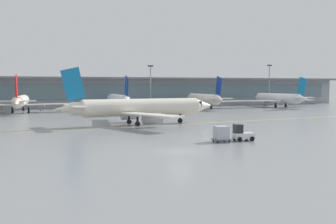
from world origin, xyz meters
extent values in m
plane|color=gray|center=(0.00, 0.00, 0.00)|extent=(400.00, 400.00, 0.00)
cube|color=yellow|center=(4.61, 28.04, 0.00)|extent=(109.30, 13.13, 0.01)
cube|color=#8C939E|center=(0.00, 93.90, 4.50)|extent=(196.60, 8.00, 9.00)
cube|color=slate|center=(0.00, 89.82, 4.95)|extent=(188.74, 0.16, 5.04)
cube|color=slate|center=(0.00, 92.40, 9.30)|extent=(204.46, 11.00, 0.60)
cylinder|color=silver|center=(-15.77, 71.68, 2.95)|extent=(4.45, 20.79, 2.86)
cone|color=silver|center=(-14.84, 83.68, 2.95)|extent=(2.98, 3.64, 2.72)
cube|color=black|center=(-15.02, 81.39, 3.31)|extent=(2.43, 2.74, 1.00)
cone|color=silver|center=(-16.74, 59.11, 2.95)|extent=(2.78, 4.76, 2.44)
cylinder|color=#999EA3|center=(-20.76, 71.64, 1.36)|extent=(2.00, 3.16, 1.77)
cube|color=silver|center=(-8.59, 69.43, 2.16)|extent=(12.10, 5.02, 0.24)
cylinder|color=#999EA3|center=(-10.84, 70.88, 1.36)|extent=(2.00, 3.16, 1.77)
cube|color=red|center=(-16.67, 60.03, 6.82)|extent=(0.60, 3.87, 5.39)
cube|color=silver|center=(-18.74, 60.52, 3.38)|extent=(4.36, 2.34, 0.20)
cube|color=silver|center=(-14.54, 60.20, 3.38)|extent=(4.36, 2.34, 0.20)
cylinder|color=black|center=(-15.21, 78.88, 0.76)|extent=(0.37, 0.37, 1.52)
cylinder|color=black|center=(-15.21, 78.88, 0.38)|extent=(0.52, 0.79, 0.76)
cylinder|color=black|center=(-17.83, 70.15, 0.76)|extent=(0.37, 0.37, 1.52)
cylinder|color=black|center=(-17.83, 70.15, 0.38)|extent=(0.52, 0.79, 0.76)
cylinder|color=black|center=(-13.97, 69.85, 0.76)|extent=(0.37, 0.37, 1.52)
cylinder|color=black|center=(-13.97, 69.85, 0.38)|extent=(0.52, 0.79, 0.76)
cylinder|color=white|center=(10.16, 73.86, 2.95)|extent=(3.66, 20.72, 2.86)
cone|color=white|center=(10.62, 85.88, 2.95)|extent=(2.85, 3.54, 2.72)
cube|color=black|center=(10.53, 83.59, 3.31)|extent=(2.33, 2.66, 1.00)
cone|color=white|center=(9.67, 61.26, 2.95)|extent=(2.61, 4.67, 2.44)
cube|color=white|center=(2.77, 72.46, 2.16)|extent=(12.05, 6.26, 0.24)
cylinder|color=#999EA3|center=(5.17, 73.63, 1.36)|extent=(1.89, 3.10, 1.77)
cube|color=white|center=(17.42, 71.89, 2.16)|extent=(12.10, 5.44, 0.24)
cylinder|color=#999EA3|center=(15.11, 73.24, 1.36)|extent=(1.89, 3.10, 1.77)
cube|color=navy|center=(9.71, 62.18, 6.82)|extent=(0.45, 3.87, 5.39)
cube|color=white|center=(7.61, 62.60, 3.38)|extent=(4.29, 2.18, 0.20)
cube|color=white|center=(11.82, 62.43, 3.38)|extent=(4.29, 2.18, 0.20)
cylinder|color=black|center=(10.44, 81.07, 0.76)|extent=(0.37, 0.37, 1.52)
cylinder|color=black|center=(10.44, 81.07, 0.38)|extent=(0.49, 0.78, 0.76)
cylinder|color=black|center=(8.16, 72.25, 0.76)|extent=(0.37, 0.37, 1.52)
cylinder|color=black|center=(8.16, 72.25, 0.38)|extent=(0.49, 0.78, 0.76)
cylinder|color=black|center=(12.03, 72.10, 0.76)|extent=(0.37, 0.37, 1.52)
cylinder|color=black|center=(12.03, 72.10, 0.38)|extent=(0.49, 0.78, 0.76)
cylinder|color=silver|center=(35.98, 72.57, 2.95)|extent=(4.13, 20.76, 2.86)
cone|color=silver|center=(36.72, 84.58, 2.95)|extent=(2.93, 3.60, 2.72)
cube|color=black|center=(36.58, 82.29, 3.31)|extent=(2.39, 2.71, 1.00)
cone|color=silver|center=(35.21, 59.99, 2.95)|extent=(2.71, 4.73, 2.44)
cube|color=silver|center=(28.56, 71.34, 2.16)|extent=(12.02, 6.49, 0.24)
cylinder|color=#999EA3|center=(30.99, 72.45, 1.36)|extent=(1.95, 3.14, 1.77)
cube|color=silver|center=(43.20, 70.43, 2.16)|extent=(12.10, 5.19, 0.24)
cylinder|color=#999EA3|center=(40.92, 71.84, 1.36)|extent=(1.95, 3.14, 1.77)
cube|color=navy|center=(35.26, 60.90, 6.82)|extent=(0.54, 3.87, 5.39)
cube|color=silver|center=(33.18, 61.37, 3.38)|extent=(4.33, 2.28, 0.20)
cube|color=silver|center=(37.38, 61.11, 3.38)|extent=(4.33, 2.28, 0.20)
cylinder|color=black|center=(36.43, 79.77, 0.76)|extent=(0.37, 0.37, 1.52)
cylinder|color=black|center=(36.43, 79.77, 0.38)|extent=(0.51, 0.79, 0.76)
cylinder|color=black|center=(33.94, 71.01, 0.76)|extent=(0.37, 0.37, 1.52)
cylinder|color=black|center=(33.94, 71.01, 0.38)|extent=(0.51, 0.79, 0.76)
cylinder|color=black|center=(37.81, 70.77, 0.76)|extent=(0.37, 0.37, 1.52)
cylinder|color=black|center=(37.81, 70.77, 0.38)|extent=(0.51, 0.79, 0.76)
cylinder|color=white|center=(62.05, 72.08, 2.95)|extent=(3.27, 20.68, 2.86)
cone|color=white|center=(61.81, 84.11, 2.95)|extent=(2.79, 3.49, 2.72)
cube|color=black|center=(61.86, 81.82, 3.31)|extent=(2.29, 2.62, 1.00)
cone|color=white|center=(62.30, 59.48, 2.95)|extent=(2.53, 4.63, 2.44)
cube|color=white|center=(54.75, 70.25, 2.16)|extent=(12.09, 5.64, 0.24)
cylinder|color=#999EA3|center=(57.09, 71.56, 1.36)|extent=(1.83, 3.07, 1.77)
cube|color=white|center=(69.41, 70.55, 2.16)|extent=(12.07, 6.06, 0.24)
cylinder|color=#999EA3|center=(67.03, 71.76, 1.36)|extent=(1.83, 3.07, 1.77)
cube|color=#1472B2|center=(62.28, 60.40, 6.82)|extent=(0.38, 3.87, 5.39)
cube|color=white|center=(60.17, 60.69, 3.38)|extent=(4.25, 2.11, 0.20)
cube|color=white|center=(64.38, 60.78, 3.38)|extent=(4.25, 2.11, 0.20)
cylinder|color=black|center=(61.91, 79.30, 0.76)|extent=(0.37, 0.37, 1.52)
cylinder|color=black|center=(61.91, 79.30, 0.38)|extent=(0.48, 0.77, 0.76)
cylinder|color=black|center=(60.15, 70.36, 0.76)|extent=(0.37, 0.37, 1.52)
cylinder|color=black|center=(60.15, 70.36, 0.38)|extent=(0.48, 0.77, 0.76)
cylinder|color=black|center=(64.02, 70.44, 0.76)|extent=(0.37, 0.37, 1.52)
cylinder|color=black|center=(64.02, 70.44, 0.38)|extent=(0.48, 0.77, 0.76)
cylinder|color=silver|center=(4.61, 30.04, 3.10)|extent=(21.90, 5.51, 3.01)
cone|color=silver|center=(17.18, 31.51, 3.10)|extent=(3.92, 3.26, 2.86)
cube|color=black|center=(14.79, 31.23, 3.48)|extent=(2.97, 2.65, 1.05)
cone|color=silver|center=(-8.56, 28.50, 3.10)|extent=(5.09, 3.10, 2.56)
cube|color=silver|center=(1.95, 37.49, 2.27)|extent=(4.82, 12.71, 0.25)
cylinder|color=#999EA3|center=(3.56, 35.18, 1.44)|extent=(3.39, 2.22, 1.86)
cube|color=silver|center=(3.75, 22.17, 2.27)|extent=(7.41, 12.54, 0.25)
cylinder|color=#999EA3|center=(4.78, 24.79, 1.44)|extent=(3.39, 2.22, 1.86)
cube|color=#1472B2|center=(-7.60, 28.61, 7.18)|extent=(4.07, 0.79, 5.68)
cube|color=silver|center=(-7.51, 30.85, 3.55)|extent=(2.63, 4.65, 0.21)
cube|color=silver|center=(-6.99, 26.45, 3.55)|extent=(2.63, 4.65, 0.21)
cylinder|color=black|center=(12.15, 30.92, 0.80)|extent=(0.39, 0.39, 1.60)
cylinder|color=black|center=(12.15, 30.92, 0.40)|extent=(0.85, 0.58, 0.80)
cylinder|color=black|center=(2.61, 31.86, 0.80)|extent=(0.39, 0.39, 1.60)
cylinder|color=black|center=(2.61, 31.86, 0.40)|extent=(0.85, 0.58, 0.80)
cylinder|color=black|center=(3.09, 27.81, 0.80)|extent=(0.39, 0.39, 1.60)
cylinder|color=black|center=(3.09, 27.81, 0.40)|extent=(0.85, 0.58, 0.80)
cube|color=silver|center=(10.60, 5.19, 0.65)|extent=(2.68, 1.55, 0.70)
cube|color=#1E2328|center=(9.85, 5.24, 1.55)|extent=(0.97, 1.29, 1.10)
cylinder|color=black|center=(11.49, 5.84, 0.30)|extent=(0.61, 0.26, 0.60)
cylinder|color=black|center=(11.41, 4.45, 0.30)|extent=(0.61, 0.26, 0.60)
cylinder|color=black|center=(9.79, 5.94, 0.30)|extent=(0.61, 0.26, 0.60)
cylinder|color=black|center=(9.71, 4.55, 0.30)|extent=(0.61, 0.26, 0.60)
cube|color=#595B60|center=(7.59, 5.37, 0.28)|extent=(2.19, 1.72, 0.12)
cube|color=#B2B7C1|center=(7.59, 5.37, 1.14)|extent=(1.69, 1.59, 1.60)
cylinder|color=black|center=(8.38, 6.03, 0.11)|extent=(0.23, 0.11, 0.22)
cylinder|color=black|center=(8.29, 4.63, 0.11)|extent=(0.23, 0.11, 0.22)
cylinder|color=black|center=(6.88, 6.12, 0.11)|extent=(0.23, 0.11, 0.22)
cylinder|color=black|center=(6.80, 4.72, 0.11)|extent=(0.23, 0.11, 0.22)
cylinder|color=gray|center=(23.48, 85.74, 6.46)|extent=(0.36, 0.36, 12.92)
cube|color=#3F3F42|center=(23.48, 85.74, 13.17)|extent=(1.80, 0.30, 0.50)
cylinder|color=gray|center=(68.70, 86.95, 6.96)|extent=(0.36, 0.36, 13.92)
cube|color=#3F3F42|center=(68.70, 86.95, 14.17)|extent=(1.80, 0.30, 0.50)
camera|label=1|loc=(-15.61, -39.71, 6.97)|focal=43.71mm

